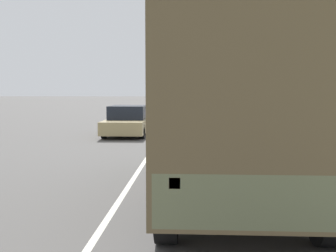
{
  "coord_description": "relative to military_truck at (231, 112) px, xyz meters",
  "views": [
    {
      "loc": [
        1.35,
        1.64,
        2.1
      ],
      "look_at": [
        0.84,
        10.99,
        1.29
      ],
      "focal_mm": 45.0,
      "sensor_mm": 36.0,
      "label": 1
    }
  ],
  "objects": [
    {
      "name": "military_truck",
      "position": [
        0.0,
        0.0,
        0.0
      ],
      "size": [
        2.43,
        7.12,
        3.03
      ],
      "color": "#606647",
      "rests_on": "ground"
    },
    {
      "name": "ground_plane",
      "position": [
        -2.09,
        30.58,
        -1.68
      ],
      "size": [
        180.0,
        180.0,
        0.0
      ],
      "primitive_type": "plane",
      "color": "#565451"
    },
    {
      "name": "lane_centre_stripe",
      "position": [
        -2.09,
        30.58,
        -1.68
      ],
      "size": [
        0.12,
        120.0,
        0.0
      ],
      "color": "silver",
      "rests_on": "ground"
    },
    {
      "name": "car_nearest_ahead",
      "position": [
        -3.66,
        11.48,
        -1.06
      ],
      "size": [
        1.84,
        4.37,
        1.36
      ],
      "color": "tan",
      "rests_on": "ground"
    },
    {
      "name": "car_second_ahead",
      "position": [
        -0.21,
        20.09,
        -0.93
      ],
      "size": [
        1.84,
        4.87,
        1.68
      ],
      "color": "black",
      "rests_on": "ground"
    },
    {
      "name": "grass_strip_right",
      "position": [
        6.81,
        30.58,
        -1.67
      ],
      "size": [
        7.0,
        120.0,
        0.02
      ],
      "color": "olive",
      "rests_on": "ground"
    },
    {
      "name": "lamp_post",
      "position": [
        2.42,
        2.27,
        2.11
      ],
      "size": [
        1.69,
        0.24,
        6.04
      ],
      "color": "gray",
      "rests_on": "sidewalk_right"
    },
    {
      "name": "car_third_ahead",
      "position": [
        -3.53,
        36.44,
        -0.95
      ],
      "size": [
        1.85,
        4.35,
        1.63
      ],
      "color": "silver",
      "rests_on": "ground"
    },
    {
      "name": "sidewalk_right",
      "position": [
        2.41,
        30.58,
        -1.62
      ],
      "size": [
        1.8,
        120.0,
        0.12
      ],
      "color": "#ADAAA3",
      "rests_on": "ground"
    }
  ]
}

